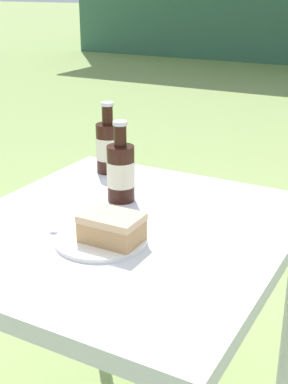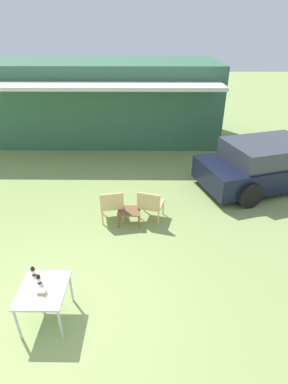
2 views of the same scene
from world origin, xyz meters
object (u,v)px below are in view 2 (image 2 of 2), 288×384
(garden_side_table, at_px, (129,212))
(cola_bottle_far, at_px, (33,271))
(wicker_chair_plain, at_px, (150,203))
(patio_table, at_px, (43,292))
(wicker_chair_cushioned, at_px, (111,203))
(cake_on_plate, at_px, (41,293))
(parked_car, at_px, (270,164))
(cola_bottle_near, at_px, (39,279))

(garden_side_table, bearing_deg, cola_bottle_far, -120.35)
(wicker_chair_plain, xyz_separation_m, patio_table, (-1.74, -2.94, 0.13))
(wicker_chair_cushioned, relative_size, cake_on_plate, 4.16)
(parked_car, height_order, cola_bottle_far, parked_car)
(wicker_chair_cushioned, bearing_deg, wicker_chair_plain, 167.64)
(wicker_chair_plain, bearing_deg, cola_bottle_near, 72.69)
(cake_on_plate, distance_m, cola_bottle_far, 0.48)
(wicker_chair_plain, distance_m, garden_side_table, 0.56)
(cola_bottle_near, bearing_deg, cake_on_plate, -65.44)
(parked_car, bearing_deg, cola_bottle_far, -158.49)
(cola_bottle_near, bearing_deg, parked_car, 41.26)
(wicker_chair_plain, relative_size, cola_bottle_near, 4.02)
(patio_table, distance_m, cola_bottle_near, 0.22)
(parked_car, height_order, garden_side_table, parked_car)
(wicker_chair_plain, bearing_deg, wicker_chair_cushioned, 14.42)
(wicker_chair_cushioned, bearing_deg, parked_car, -168.10)
(patio_table, height_order, cola_bottle_far, cola_bottle_far)
(parked_car, height_order, wicker_chair_plain, parked_car)
(parked_car, bearing_deg, garden_side_table, -170.89)
(parked_car, distance_m, cola_bottle_near, 7.23)
(cake_on_plate, relative_size, cola_bottle_near, 0.97)
(parked_car, height_order, cake_on_plate, parked_car)
(wicker_chair_plain, relative_size, garden_side_table, 1.53)
(wicker_chair_plain, height_order, patio_table, wicker_chair_plain)
(wicker_chair_cushioned, distance_m, cola_bottle_far, 2.85)
(wicker_chair_cushioned, relative_size, garden_side_table, 1.53)
(patio_table, bearing_deg, cola_bottle_near, 122.87)
(wicker_chair_cushioned, distance_m, garden_side_table, 0.50)
(garden_side_table, bearing_deg, wicker_chair_plain, 15.86)
(parked_car, distance_m, wicker_chair_cushioned, 4.97)
(wicker_chair_cushioned, height_order, patio_table, wicker_chair_cushioned)
(patio_table, distance_m, cola_bottle_far, 0.42)
(cola_bottle_far, bearing_deg, patio_table, -52.73)
(parked_car, relative_size, wicker_chair_plain, 5.56)
(garden_side_table, bearing_deg, cake_on_plate, -112.55)
(patio_table, height_order, cola_bottle_near, cola_bottle_near)
(garden_side_table, bearing_deg, wicker_chair_cushioned, 159.01)
(wicker_chair_cushioned, xyz_separation_m, cola_bottle_far, (-1.01, -2.66, 0.28))
(wicker_chair_cushioned, height_order, garden_side_table, wicker_chair_cushioned)
(parked_car, relative_size, wicker_chair_cushioned, 5.56)
(parked_car, xyz_separation_m, cola_bottle_near, (-5.43, -4.77, 0.08))
(garden_side_table, relative_size, cola_bottle_far, 2.63)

